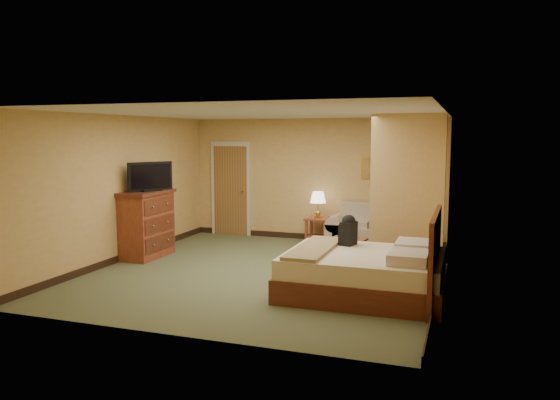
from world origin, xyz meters
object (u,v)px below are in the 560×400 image
at_px(coffee_table, 346,245).
at_px(dresser, 147,224).
at_px(loveseat, 372,233).
at_px(bed, 368,272).

bearing_deg(coffee_table, dresser, -166.33).
bearing_deg(loveseat, dresser, -149.70).
bearing_deg(loveseat, coffee_table, -100.01).
bearing_deg(bed, coffee_table, 110.59).
xyz_separation_m(loveseat, dresser, (-3.79, -2.22, 0.34)).
relative_size(dresser, bed, 0.56).
height_order(dresser, bed, dresser).
height_order(loveseat, coffee_table, loveseat).
bearing_deg(bed, loveseat, 98.52).
relative_size(coffee_table, bed, 0.32).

